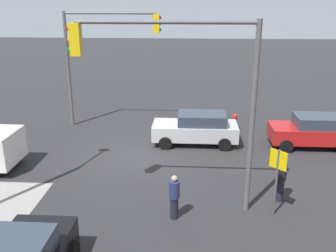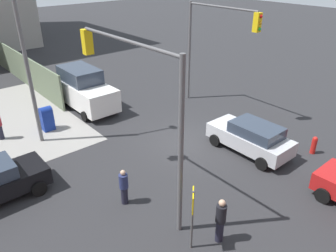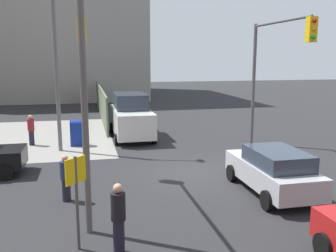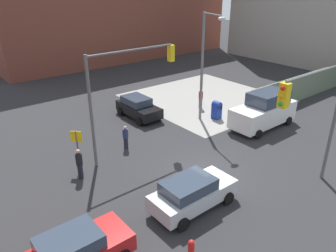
{
  "view_description": "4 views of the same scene",
  "coord_description": "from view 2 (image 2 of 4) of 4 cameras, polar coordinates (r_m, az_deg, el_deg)",
  "views": [
    {
      "loc": [
        -2.49,
        16.26,
        6.98
      ],
      "look_at": [
        -1.53,
        1.1,
        1.92
      ],
      "focal_mm": 40.0,
      "sensor_mm": 36.0,
      "label": 1
    },
    {
      "loc": [
        -11.06,
        10.62,
        8.83
      ],
      "look_at": [
        -0.71,
        1.81,
        1.87
      ],
      "focal_mm": 35.0,
      "sensor_mm": 36.0,
      "label": 2
    },
    {
      "loc": [
        -14.35,
        4.49,
        4.72
      ],
      "look_at": [
        -0.57,
        1.4,
        2.15
      ],
      "focal_mm": 40.0,
      "sensor_mm": 36.0,
      "label": 3
    },
    {
      "loc": [
        -11.7,
        -11.05,
        9.95
      ],
      "look_at": [
        -1.53,
        1.49,
        2.74
      ],
      "focal_mm": 35.0,
      "sensor_mm": 36.0,
      "label": 4
    }
  ],
  "objects": [
    {
      "name": "construction_fence",
      "position": [
        29.87,
        -25.02,
        9.8
      ],
      "size": [
        17.71,
        0.12,
        2.4
      ],
      "primitive_type": "cube",
      "color": "#607056",
      "rests_on": "ground"
    },
    {
      "name": "mailbox_blue",
      "position": [
        19.86,
        -20.36,
        1.35
      ],
      "size": [
        0.56,
        0.64,
        1.43
      ],
      "color": "navy",
      "rests_on": "ground"
    },
    {
      "name": "warning_sign_two_way",
      "position": [
        10.86,
        4.29,
        -14.44
      ],
      "size": [
        0.48,
        0.48,
        2.4
      ],
      "color": "#4C4C4C",
      "rests_on": "ground"
    },
    {
      "name": "van_white_delivery",
      "position": [
        22.12,
        -14.46,
        6.28
      ],
      "size": [
        5.4,
        2.32,
        2.62
      ],
      "color": "white",
      "rests_on": "ground"
    },
    {
      "name": "traffic_signal_se_corner",
      "position": [
        20.7,
        7.94,
        15.15
      ],
      "size": [
        5.42,
        0.36,
        6.5
      ],
      "color": "#59595B",
      "rests_on": "ground"
    },
    {
      "name": "pedestrian_crossing",
      "position": [
        11.69,
        9.13,
        -15.84
      ],
      "size": [
        0.36,
        0.36,
        1.78
      ],
      "rotation": [
        0.0,
        0.0,
        6.06
      ],
      "color": "black",
      "rests_on": "ground"
    },
    {
      "name": "street_lamp_corner",
      "position": [
        17.45,
        -22.44,
        11.42
      ],
      "size": [
        1.12,
        2.56,
        8.0
      ],
      "color": "slate",
      "rests_on": "ground"
    },
    {
      "name": "fire_hydrant",
      "position": [
        18.06,
        24.07,
        -3.0
      ],
      "size": [
        0.26,
        0.26,
        0.94
      ],
      "color": "red",
      "rests_on": "ground"
    },
    {
      "name": "ground_plane",
      "position": [
        17.7,
        2.97,
        -2.86
      ],
      "size": [
        120.0,
        120.0,
        0.0
      ],
      "primitive_type": "plane",
      "color": "#28282B"
    },
    {
      "name": "sedan_silver",
      "position": [
        16.99,
        14.24,
        -1.85
      ],
      "size": [
        4.3,
        2.02,
        1.62
      ],
      "color": "#B7BABF",
      "rests_on": "ground"
    },
    {
      "name": "pedestrian_walking_north",
      "position": [
        13.26,
        -7.69,
        -10.39
      ],
      "size": [
        0.36,
        0.36,
        1.58
      ],
      "rotation": [
        0.0,
        0.0,
        6.26
      ],
      "color": "navy",
      "rests_on": "ground"
    },
    {
      "name": "traffic_signal_nw_corner",
      "position": [
        11.56,
        -5.45,
        5.85
      ],
      "size": [
        6.01,
        0.36,
        6.5
      ],
      "color": "#59595B",
      "rests_on": "ground"
    }
  ]
}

